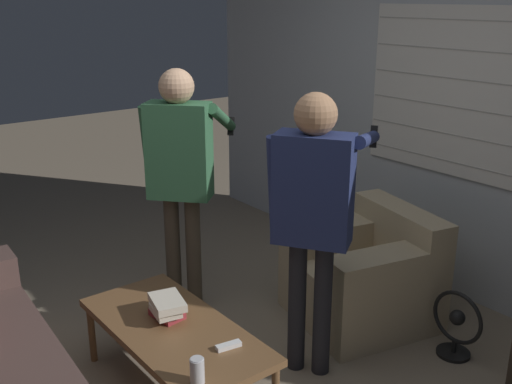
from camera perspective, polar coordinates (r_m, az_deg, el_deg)
name	(u,v)px	position (r m, az deg, el deg)	size (l,w,h in m)	color
wall_back	(454,114)	(4.33, 18.30, 7.05)	(5.20, 0.08, 2.55)	#ADB2B7
armchair_beige	(366,275)	(4.03, 10.44, -7.75)	(0.97, 0.97, 0.73)	tan
coffee_table	(174,333)	(3.27, -7.78, -13.15)	(1.19, 0.55, 0.40)	brown
person_left_standing	(180,163)	(3.84, -7.23, 2.73)	(0.49, 0.79, 1.64)	#4C4233
person_right_standing	(313,202)	(3.17, 5.50, -0.97)	(0.51, 0.81, 1.60)	black
book_stack	(167,307)	(3.30, -8.49, -10.82)	(0.26, 0.21, 0.12)	maroon
soda_can	(197,371)	(2.80, -5.62, -16.58)	(0.07, 0.07, 0.13)	silver
spare_remote	(229,346)	(3.05, -2.63, -14.42)	(0.06, 0.13, 0.02)	white
floor_fan	(456,325)	(3.81, 18.55, -11.89)	(0.33, 0.20, 0.42)	black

